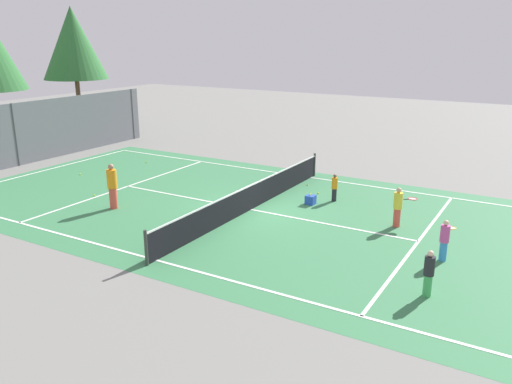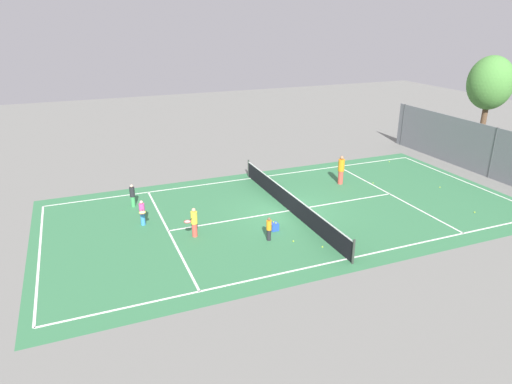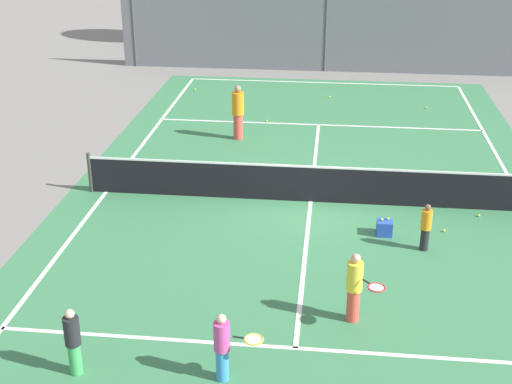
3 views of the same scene
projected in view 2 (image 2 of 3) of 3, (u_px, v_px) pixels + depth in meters
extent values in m
plane|color=slate|center=(289.00, 211.00, 23.83)|extent=(80.00, 80.00, 0.00)
cube|color=#387A4C|center=(289.00, 211.00, 23.82)|extent=(13.00, 25.00, 0.00)
cube|color=white|center=(251.00, 178.00, 28.57)|extent=(0.10, 24.00, 0.01)
cube|color=white|center=(347.00, 259.00, 19.07)|extent=(0.10, 24.00, 0.01)
cube|color=white|center=(40.00, 252.00, 19.60)|extent=(11.00, 0.10, 0.01)
cube|color=white|center=(464.00, 181.00, 28.05)|extent=(11.00, 0.10, 0.01)
cube|color=white|center=(168.00, 231.00, 21.57)|extent=(11.00, 0.10, 0.01)
cube|color=white|center=(390.00, 194.00, 26.08)|extent=(11.00, 0.10, 0.01)
cube|color=white|center=(289.00, 211.00, 23.82)|extent=(0.10, 12.80, 0.01)
cylinder|color=#333833|center=(249.00, 168.00, 28.72)|extent=(0.10, 0.10, 1.10)
cylinder|color=#333833|center=(353.00, 252.00, 18.53)|extent=(0.10, 0.10, 1.10)
cube|color=black|center=(290.00, 202.00, 23.65)|extent=(11.80, 0.03, 0.95)
cube|color=white|center=(290.00, 193.00, 23.47)|extent=(11.80, 0.04, 0.05)
cube|color=slate|center=(493.00, 153.00, 28.18)|extent=(18.00, 0.06, 3.20)
cylinder|color=#3F4447|center=(403.00, 125.00, 35.52)|extent=(0.12, 0.12, 3.20)
cylinder|color=#3F4447|center=(493.00, 153.00, 28.18)|extent=(0.12, 0.12, 3.20)
cylinder|color=brown|center=(483.00, 126.00, 34.70)|extent=(0.41, 0.41, 3.47)
ellipsoid|color=#4C8E3D|center=(490.00, 83.00, 33.54)|extent=(3.28, 3.25, 3.94)
cylinder|color=#E54C3F|center=(341.00, 177.00, 27.53)|extent=(0.30, 0.30, 0.82)
cylinder|color=orange|center=(341.00, 165.00, 27.25)|extent=(0.38, 0.38, 0.72)
sphere|color=#A37556|center=(342.00, 158.00, 27.08)|extent=(0.22, 0.22, 0.22)
cylinder|color=#388CD8|center=(143.00, 219.00, 22.12)|extent=(0.22, 0.22, 0.60)
cylinder|color=#D14799|center=(142.00, 209.00, 21.92)|extent=(0.27, 0.27, 0.52)
sphere|color=beige|center=(141.00, 202.00, 21.80)|extent=(0.16, 0.16, 0.16)
cylinder|color=black|center=(142.00, 210.00, 21.65)|extent=(0.20, 0.05, 0.03)
torus|color=yellow|center=(142.00, 212.00, 21.43)|extent=(0.36, 0.36, 0.03)
cylinder|color=silver|center=(142.00, 212.00, 21.43)|extent=(0.30, 0.30, 0.00)
cylinder|color=#3FA559|center=(133.00, 202.00, 24.23)|extent=(0.22, 0.22, 0.59)
cylinder|color=#232328|center=(132.00, 192.00, 24.04)|extent=(0.27, 0.27, 0.51)
sphere|color=beige|center=(131.00, 186.00, 23.91)|extent=(0.16, 0.16, 0.16)
cylinder|color=#E54C3F|center=(195.00, 230.00, 20.94)|extent=(0.24, 0.24, 0.66)
cylinder|color=yellow|center=(194.00, 218.00, 20.71)|extent=(0.30, 0.30, 0.58)
sphere|color=tan|center=(194.00, 210.00, 20.57)|extent=(0.18, 0.18, 0.18)
cylinder|color=black|center=(190.00, 219.00, 20.44)|extent=(0.16, 0.17, 0.03)
torus|color=red|center=(187.00, 222.00, 20.23)|extent=(0.47, 0.47, 0.03)
cylinder|color=silver|center=(187.00, 222.00, 20.23)|extent=(0.39, 0.39, 0.00)
cylinder|color=#232328|center=(269.00, 235.00, 20.61)|extent=(0.19, 0.19, 0.52)
cylinder|color=orange|center=(269.00, 225.00, 20.43)|extent=(0.24, 0.24, 0.46)
sphere|color=brown|center=(269.00, 219.00, 20.32)|extent=(0.14, 0.14, 0.14)
cube|color=blue|center=(274.00, 227.00, 21.60)|extent=(0.36, 0.36, 0.36)
sphere|color=#CCE533|center=(274.00, 222.00, 21.59)|extent=(0.07, 0.07, 0.07)
sphere|color=#CCE533|center=(276.00, 223.00, 21.48)|extent=(0.07, 0.07, 0.07)
sphere|color=#CCE533|center=(373.00, 183.00, 27.68)|extent=(0.07, 0.07, 0.07)
sphere|color=#CCE533|center=(287.00, 207.00, 24.19)|extent=(0.07, 0.07, 0.07)
sphere|color=#CCE533|center=(475.00, 212.00, 23.56)|extent=(0.07, 0.07, 0.07)
sphere|color=#CCE533|center=(293.00, 241.00, 20.53)|extent=(0.07, 0.07, 0.07)
sphere|color=#CCE533|center=(389.00, 162.00, 31.80)|extent=(0.07, 0.07, 0.07)
sphere|color=#CCE533|center=(440.00, 187.00, 27.00)|extent=(0.07, 0.07, 0.07)
sphere|color=#CCE533|center=(322.00, 247.00, 20.02)|extent=(0.07, 0.07, 0.07)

